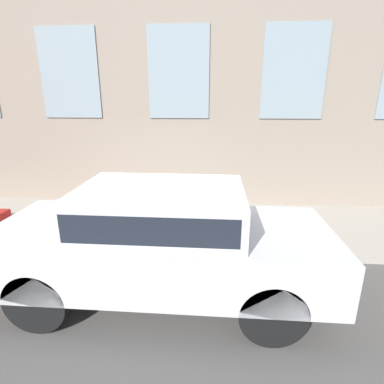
% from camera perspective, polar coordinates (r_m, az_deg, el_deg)
% --- Properties ---
extents(ground_plane, '(80.00, 80.00, 0.00)m').
position_cam_1_polar(ground_plane, '(5.80, -5.44, -12.00)').
color(ground_plane, '#514F4C').
extents(sidewalk, '(2.76, 60.00, 0.13)m').
position_cam_1_polar(sidewalk, '(7.00, -3.55, -6.05)').
color(sidewalk, '#A8A093').
rests_on(sidewalk, ground_plane).
extents(fire_hydrant, '(0.30, 0.42, 0.77)m').
position_cam_1_polar(fire_hydrant, '(5.94, -4.52, -5.66)').
color(fire_hydrant, '#2D7260').
rests_on(fire_hydrant, sidewalk).
extents(person, '(0.28, 0.18, 1.15)m').
position_cam_1_polar(person, '(6.21, 4.31, -1.68)').
color(person, '#726651').
rests_on(person, sidewalk).
extents(parked_car_silver_near, '(1.83, 4.69, 1.69)m').
position_cam_1_polar(parked_car_silver_near, '(4.32, -5.79, -8.59)').
color(parked_car_silver_near, black).
rests_on(parked_car_silver_near, ground_plane).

